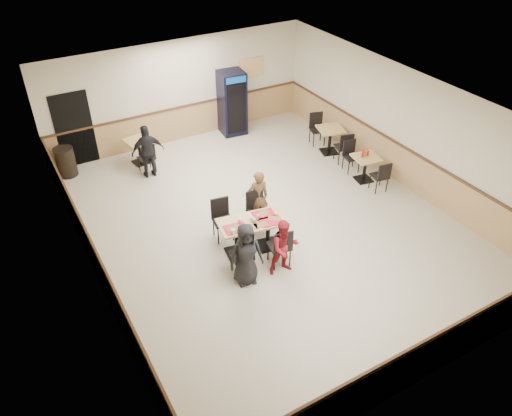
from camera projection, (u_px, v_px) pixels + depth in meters
ground at (267, 223)px, 11.82m from camera, size 10.00×10.00×0.00m
room_shell at (275, 140)px, 14.01m from camera, size 10.00×10.00×10.00m
main_table at (252, 231)px, 10.72m from camera, size 1.55×0.94×0.78m
main_chairs at (250, 232)px, 10.72m from camera, size 1.54×1.88×0.99m
diner_woman_left at (246, 254)px, 9.81m from camera, size 0.76×0.57×1.40m
diner_woman_right at (284, 247)px, 10.09m from camera, size 0.68×0.57×1.27m
diner_man_opposite at (258, 198)px, 11.43m from camera, size 0.56×0.41×1.40m
lone_diner at (148, 151)px, 13.12m from camera, size 0.90×0.43×1.48m
tabletop_clutter at (255, 222)px, 10.51m from camera, size 1.29×0.70×0.12m
side_table_near at (365, 165)px, 13.10m from camera, size 0.75×0.75×0.70m
side_table_near_chair_south at (380, 175)px, 12.72m from camera, size 0.47×0.47×0.89m
side_table_near_chair_north at (352, 156)px, 13.51m from camera, size 0.47×0.47×0.89m
side_table_far at (330, 137)px, 14.32m from camera, size 0.88×0.88×0.76m
side_table_far_chair_south at (343, 146)px, 13.91m from camera, size 0.55×0.55×0.96m
side_table_far_chair_north at (318, 129)px, 14.77m from camera, size 0.55×0.55×0.96m
condiment_caddy at (365, 154)px, 12.94m from camera, size 0.23×0.06×0.20m
back_table at (139, 148)px, 13.85m from camera, size 0.76×0.76×0.71m
back_table_chair_lone at (146, 157)px, 13.46m from camera, size 0.48×0.48×0.90m
pepsi_cooler at (232, 103)px, 15.11m from camera, size 0.81×0.81×1.95m
trash_bin at (66, 162)px, 13.35m from camera, size 0.51×0.51×0.81m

